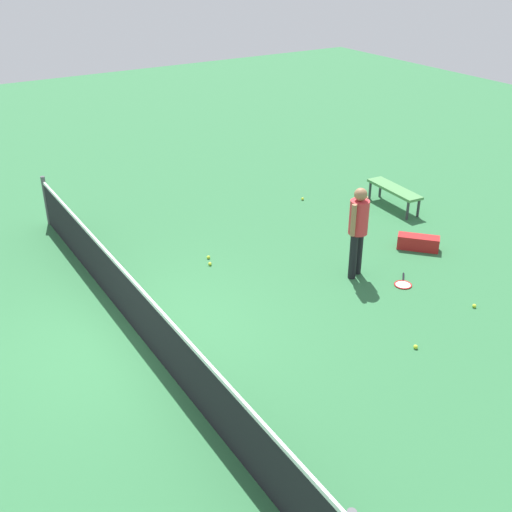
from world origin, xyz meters
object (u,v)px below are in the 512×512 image
tennis_ball_stray_left (474,306)px  tennis_ball_baseline (416,347)px  courtside_bench (394,190)px  equipment_bag (416,242)px  tennis_racket_near_player (403,284)px  player_near_side (358,225)px  tennis_ball_near_player (208,257)px  tennis_ball_midcourt (303,199)px  tennis_ball_by_net (210,264)px

tennis_ball_stray_left → tennis_ball_baseline: bearing=101.2°
tennis_ball_stray_left → courtside_bench: (3.93, -1.81, 0.38)m
equipment_bag → tennis_racket_near_player: bearing=127.2°
player_near_side → tennis_ball_near_player: bearing=44.6°
tennis_ball_midcourt → player_near_side: bearing=159.2°
courtside_bench → tennis_ball_baseline: bearing=140.7°
tennis_ball_by_net → tennis_ball_stray_left: 4.76m
player_near_side → tennis_ball_near_player: player_near_side is taller
tennis_ball_by_net → courtside_bench: 4.88m
tennis_ball_baseline → tennis_ball_stray_left: (0.33, -1.67, 0.00)m
tennis_ball_baseline → tennis_ball_stray_left: size_ratio=1.00×
tennis_ball_baseline → equipment_bag: 3.45m
tennis_racket_near_player → tennis_ball_near_player: size_ratio=8.10×
courtside_bench → equipment_bag: courtside_bench is taller
tennis_ball_baseline → tennis_ball_by_net: bearing=19.0°
tennis_ball_midcourt → tennis_ball_stray_left: 5.38m
tennis_racket_near_player → tennis_ball_by_net: 3.56m
tennis_ball_near_player → player_near_side: bearing=-135.4°
tennis_racket_near_player → tennis_ball_by_net: bearing=46.4°
player_near_side → courtside_bench: player_near_side is taller
tennis_ball_near_player → tennis_ball_midcourt: bearing=-65.9°
tennis_racket_near_player → tennis_ball_midcourt: size_ratio=8.10×
player_near_side → tennis_ball_near_player: 2.96m
player_near_side → courtside_bench: size_ratio=1.12×
tennis_ball_stray_left → player_near_side: bearing=27.0°
courtside_bench → tennis_ball_by_net: bearing=93.2°
tennis_ball_near_player → tennis_ball_stray_left: size_ratio=1.00×
tennis_racket_near_player → tennis_ball_near_player: tennis_ball_near_player is taller
tennis_racket_near_player → tennis_ball_baseline: tennis_ball_baseline is taller
player_near_side → equipment_bag: 1.95m
tennis_ball_by_net → equipment_bag: equipment_bag is taller
tennis_ball_baseline → courtside_bench: courtside_bench is taller
player_near_side → equipment_bag: player_near_side is taller
tennis_ball_baseline → tennis_racket_near_player: bearing=-38.2°
tennis_ball_by_net → tennis_ball_stray_left: (-3.66, -3.05, 0.00)m
tennis_ball_midcourt → tennis_ball_near_player: bearing=114.1°
tennis_ball_near_player → tennis_ball_by_net: same height
tennis_ball_midcourt → tennis_ball_stray_left: same height
tennis_ball_baseline → equipment_bag: size_ratio=0.08×
equipment_bag → tennis_ball_midcourt: bearing=7.4°
player_near_side → tennis_ball_midcourt: player_near_side is taller
tennis_ball_midcourt → courtside_bench: size_ratio=0.04×
tennis_ball_near_player → tennis_ball_stray_left: (-3.91, -2.94, 0.00)m
courtside_bench → tennis_ball_midcourt: bearing=45.7°
courtside_bench → tennis_racket_near_player: bearing=140.2°
courtside_bench → equipment_bag: size_ratio=1.96×
tennis_ball_baseline → tennis_ball_stray_left: 1.70m
player_near_side → tennis_ball_stray_left: size_ratio=25.76×
tennis_ball_by_net → tennis_ball_baseline: 4.22m
courtside_bench → tennis_ball_near_player: bearing=90.2°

